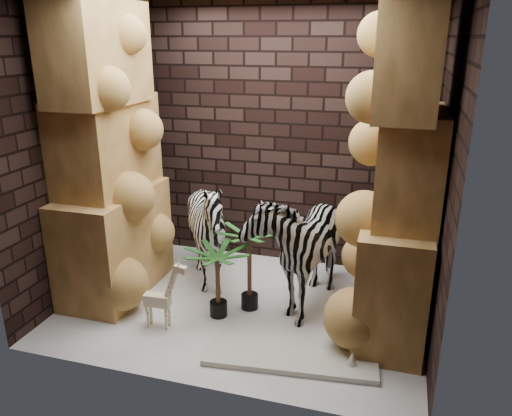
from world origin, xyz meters
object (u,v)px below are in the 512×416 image
(surfboard, at_px, (290,360))
(zebra_right, at_px, (300,233))
(giraffe_toy, at_px, (157,293))
(palm_back, at_px, (218,283))
(zebra_left, at_px, (209,237))
(palm_front, at_px, (249,269))

(surfboard, bearing_deg, zebra_right, 92.38)
(giraffe_toy, height_order, surfboard, giraffe_toy)
(zebra_right, height_order, palm_back, zebra_right)
(zebra_left, relative_size, palm_front, 1.47)
(zebra_left, height_order, surfboard, zebra_left)
(palm_front, bearing_deg, zebra_left, 149.00)
(palm_front, bearing_deg, surfboard, -52.56)
(zebra_right, relative_size, palm_back, 2.08)
(zebra_left, distance_m, surfboard, 1.67)
(zebra_right, bearing_deg, palm_back, -134.99)
(palm_back, distance_m, surfboard, 1.05)
(palm_front, bearing_deg, palm_back, -137.97)
(zebra_left, xyz_separation_m, palm_front, (0.55, -0.33, -0.15))
(zebra_left, distance_m, palm_back, 0.67)
(zebra_left, height_order, giraffe_toy, zebra_left)
(giraffe_toy, bearing_deg, zebra_right, 33.62)
(giraffe_toy, distance_m, palm_front, 0.92)
(zebra_right, distance_m, zebra_left, 1.00)
(giraffe_toy, xyz_separation_m, palm_back, (0.47, 0.34, 0.00))
(giraffe_toy, relative_size, palm_front, 0.82)
(zebra_left, distance_m, giraffe_toy, 0.94)
(zebra_right, bearing_deg, zebra_left, -174.60)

